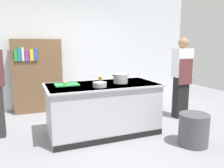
% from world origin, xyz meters
% --- Properties ---
extents(ground_plane, '(10.00, 10.00, 0.00)m').
position_xyz_m(ground_plane, '(0.00, 0.00, 0.00)').
color(ground_plane, gray).
extents(back_wall, '(6.40, 0.12, 3.00)m').
position_xyz_m(back_wall, '(0.00, 2.10, 1.50)').
color(back_wall, silver).
rests_on(back_wall, ground_plane).
extents(counter_island, '(1.98, 0.98, 0.90)m').
position_xyz_m(counter_island, '(0.00, -0.00, 0.47)').
color(counter_island, '#B7BABF').
rests_on(counter_island, ground_plane).
extents(cutting_board, '(0.40, 0.28, 0.02)m').
position_xyz_m(cutting_board, '(-0.61, 0.13, 0.91)').
color(cutting_board, green).
rests_on(cutting_board, counter_island).
extents(onion, '(0.07, 0.07, 0.07)m').
position_xyz_m(onion, '(-0.65, 0.09, 0.96)').
color(onion, tan).
rests_on(onion, cutting_board).
extents(stock_pot, '(0.32, 0.26, 0.17)m').
position_xyz_m(stock_pot, '(0.33, -0.03, 0.98)').
color(stock_pot, '#B7BABF').
rests_on(stock_pot, counter_island).
extents(mixing_bowl, '(0.23, 0.23, 0.08)m').
position_xyz_m(mixing_bowl, '(-0.14, -0.23, 0.94)').
color(mixing_bowl, '#B7BABF').
rests_on(mixing_bowl, counter_island).
extents(juice_cup, '(0.07, 0.07, 0.10)m').
position_xyz_m(juice_cup, '(0.03, 0.22, 0.95)').
color(juice_cup, yellow).
rests_on(juice_cup, counter_island).
extents(trash_bin, '(0.47, 0.47, 0.51)m').
position_xyz_m(trash_bin, '(1.17, -0.99, 0.25)').
color(trash_bin, '#4C4C51').
rests_on(trash_bin, ground_plane).
extents(person_chef, '(0.38, 0.25, 1.72)m').
position_xyz_m(person_chef, '(1.86, 0.20, 0.91)').
color(person_chef, black).
rests_on(person_chef, ground_plane).
extents(bookshelf, '(1.10, 0.31, 1.70)m').
position_xyz_m(bookshelf, '(-0.99, 1.80, 0.85)').
color(bookshelf, brown).
rests_on(bookshelf, ground_plane).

